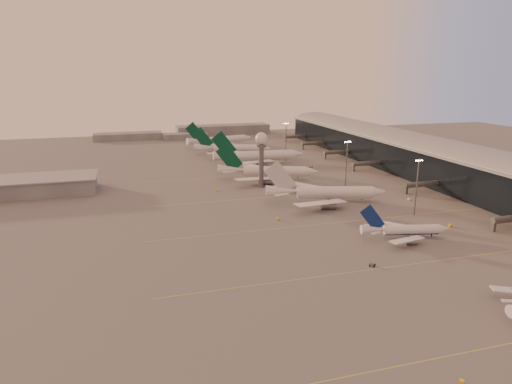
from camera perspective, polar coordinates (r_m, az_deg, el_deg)
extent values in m
plane|color=#5F5C5C|center=(139.51, 13.44, -11.45)|extent=(700.00, 700.00, 0.00)
cube|color=#CAC647|center=(162.75, 21.01, -8.12)|extent=(180.00, 0.25, 0.02)
cube|color=#CAC647|center=(197.67, 13.21, -3.42)|extent=(180.00, 0.25, 0.02)
cube|color=#CAC647|center=(236.03, 7.89, -0.14)|extent=(180.00, 0.25, 0.02)
cube|color=#CAC647|center=(280.98, 3.74, 2.43)|extent=(180.00, 0.25, 0.02)
cube|color=black|center=(282.46, 21.74, 3.31)|extent=(36.00, 360.00, 18.00)
cylinder|color=gray|center=(280.94, 21.92, 5.11)|extent=(10.08, 360.00, 10.08)
cube|color=gray|center=(280.91, 21.92, 5.15)|extent=(40.00, 362.00, 0.80)
cube|color=#505257|center=(201.21, 27.59, -3.80)|extent=(1.20, 1.20, 4.40)
cylinder|color=#505257|center=(249.24, 20.25, 0.94)|extent=(22.00, 2.80, 2.80)
cube|color=#505257|center=(244.03, 18.31, 0.27)|extent=(1.20, 1.20, 4.40)
cylinder|color=#505257|center=(294.81, 13.86, 3.51)|extent=(22.00, 2.80, 2.80)
cube|color=#505257|center=(290.42, 12.12, 2.98)|extent=(1.20, 1.20, 4.40)
cylinder|color=#505257|center=(331.09, 10.24, 4.94)|extent=(22.00, 2.80, 2.80)
cube|color=#505257|center=(327.19, 8.65, 4.48)|extent=(1.20, 1.20, 4.40)
cylinder|color=#505257|center=(368.59, 7.34, 6.07)|extent=(22.00, 2.80, 2.80)
cube|color=#505257|center=(365.09, 5.88, 5.67)|extent=(1.20, 1.20, 4.40)
cylinder|color=#505257|center=(405.13, 5.07, 6.94)|extent=(22.00, 2.80, 2.80)
cube|color=#505257|center=(401.95, 3.73, 6.58)|extent=(1.20, 1.20, 4.40)
cube|color=slate|center=(259.88, -28.19, 0.51)|extent=(80.00, 25.00, 8.00)
cube|color=gray|center=(258.99, -28.31, 1.40)|extent=(82.00, 27.00, 0.60)
cylinder|color=#505257|center=(243.05, 0.66, 3.12)|extent=(2.60, 2.60, 22.00)
cylinder|color=#505257|center=(240.93, 0.67, 5.79)|extent=(5.20, 5.20, 1.20)
sphere|color=silver|center=(240.34, 0.67, 6.71)|extent=(6.40, 6.40, 6.40)
cylinder|color=#505257|center=(239.83, 0.67, 7.59)|extent=(0.16, 0.16, 2.00)
cylinder|color=#505257|center=(207.50, 19.44, 0.58)|extent=(0.56, 0.56, 25.00)
cube|color=#505257|center=(205.01, 19.74, 3.83)|extent=(3.60, 0.25, 0.25)
sphere|color=#FFEABF|center=(204.21, 19.38, 3.71)|extent=(0.56, 0.56, 0.56)
sphere|color=#FFEABF|center=(204.79, 19.61, 3.72)|extent=(0.56, 0.56, 0.56)
sphere|color=#FFEABF|center=(205.37, 19.84, 3.73)|extent=(0.56, 0.56, 0.56)
sphere|color=#FFEABF|center=(205.96, 20.07, 3.74)|extent=(0.56, 0.56, 0.56)
cylinder|color=#505257|center=(250.54, 11.25, 3.54)|extent=(0.56, 0.56, 25.00)
cube|color=#505257|center=(248.48, 11.39, 6.25)|extent=(3.60, 0.25, 0.25)
sphere|color=#FFEABF|center=(247.85, 11.08, 6.15)|extent=(0.56, 0.56, 0.56)
sphere|color=#FFEABF|center=(248.31, 11.28, 6.16)|extent=(0.56, 0.56, 0.56)
sphere|color=#FFEABF|center=(248.77, 11.49, 6.16)|extent=(0.56, 0.56, 0.56)
sphere|color=#FFEABF|center=(249.24, 11.69, 6.17)|extent=(0.56, 0.56, 0.56)
cylinder|color=#505257|center=(330.97, 3.75, 6.55)|extent=(0.56, 0.56, 25.00)
cube|color=#505257|center=(329.41, 3.79, 8.62)|extent=(3.60, 0.25, 0.25)
sphere|color=#FFEABF|center=(328.95, 3.54, 8.54)|extent=(0.56, 0.56, 0.56)
sphere|color=#FFEABF|center=(329.29, 3.71, 8.54)|extent=(0.56, 0.56, 0.56)
sphere|color=#FFEABF|center=(329.63, 3.87, 8.55)|extent=(0.56, 0.56, 0.56)
sphere|color=#FFEABF|center=(329.97, 4.04, 8.55)|extent=(0.56, 0.56, 0.56)
cube|color=slate|center=(431.35, -15.70, 6.74)|extent=(60.00, 18.00, 6.00)
cube|color=slate|center=(451.07, -4.15, 7.79)|extent=(90.00, 20.00, 9.00)
cube|color=slate|center=(425.01, -8.88, 6.93)|extent=(40.00, 15.00, 5.00)
cube|color=silver|center=(137.19, 29.08, -12.00)|extent=(4.14, 2.71, 0.22)
cylinder|color=silver|center=(180.99, 18.85, -4.61)|extent=(21.18, 8.07, 3.56)
cylinder|color=navy|center=(181.25, 18.83, -4.84)|extent=(20.55, 7.00, 2.56)
cone|color=silver|center=(186.07, 22.41, -4.42)|extent=(4.73, 4.36, 3.56)
cone|color=silver|center=(175.77, 14.37, -4.68)|extent=(9.34, 5.40, 3.56)
cube|color=silver|center=(171.70, 18.33, -5.85)|extent=(15.51, 7.37, 1.12)
cylinder|color=slate|center=(174.99, 18.82, -6.06)|extent=(4.46, 3.15, 2.31)
cube|color=slate|center=(174.65, 18.85, -5.76)|extent=(0.33, 0.29, 1.42)
cube|color=silver|center=(187.04, 16.37, -3.97)|extent=(13.75, 12.52, 1.12)
cylinder|color=slate|center=(186.61, 17.29, -4.61)|extent=(4.46, 3.15, 2.31)
cube|color=slate|center=(186.29, 17.31, -4.32)|extent=(0.33, 0.29, 1.42)
cube|color=navy|center=(174.23, 14.33, -3.33)|extent=(9.60, 2.47, 10.61)
cube|color=silver|center=(172.14, 14.79, -5.10)|extent=(4.29, 2.41, 0.23)
cube|color=silver|center=(179.38, 13.99, -4.22)|extent=(4.11, 3.71, 0.23)
cylinder|color=black|center=(184.93, 21.07, -5.20)|extent=(0.47, 0.47, 0.94)
cylinder|color=black|center=(182.94, 18.05, -5.12)|extent=(1.11, 0.68, 1.03)
cylinder|color=black|center=(179.37, 18.53, -5.57)|extent=(1.11, 0.68, 1.03)
cylinder|color=silver|center=(219.92, 9.73, -0.31)|extent=(35.52, 14.77, 5.52)
cylinder|color=silver|center=(220.25, 9.72, -0.62)|extent=(34.42, 13.09, 3.97)
cone|color=silver|center=(224.73, 15.02, -0.28)|extent=(8.06, 7.15, 5.52)
cone|color=silver|center=(216.56, 3.20, -0.16)|extent=(15.75, 9.28, 5.52)
cube|color=silver|center=(204.82, 8.08, -1.67)|extent=(26.03, 11.22, 1.64)
cylinder|color=slate|center=(209.43, 9.07, -1.97)|extent=(7.55, 5.29, 3.59)
cube|color=slate|center=(209.07, 9.08, -1.64)|extent=(0.32, 0.29, 2.21)
cube|color=silver|center=(232.80, 6.99, 0.41)|extent=(22.43, 21.72, 1.64)
cylinder|color=slate|center=(230.68, 8.14, -0.34)|extent=(7.55, 5.29, 3.59)
cube|color=slate|center=(230.35, 8.15, -0.04)|extent=(0.32, 0.29, 2.21)
cube|color=#B6B9BE|center=(214.89, 3.03, 1.51)|extent=(14.83, 4.39, 16.38)
cube|color=silver|center=(209.93, 3.25, -0.62)|extent=(7.19, 3.77, 0.22)
cube|color=silver|center=(223.09, 3.01, 0.33)|extent=(6.82, 6.45, 0.22)
cylinder|color=black|center=(223.66, 13.08, -1.13)|extent=(0.45, 0.45, 0.89)
cylinder|color=black|center=(222.17, 8.88, -1.01)|extent=(1.06, 0.69, 0.98)
cylinder|color=black|center=(218.46, 9.05, -1.29)|extent=(1.06, 0.69, 0.98)
cylinder|color=silver|center=(261.11, 2.31, 2.38)|extent=(35.17, 17.14, 5.69)
cylinder|color=silver|center=(261.40, 2.31, 2.10)|extent=(33.97, 15.41, 4.10)
cone|color=silver|center=(261.68, 6.93, 2.31)|extent=(8.34, 7.65, 5.69)
cone|color=silver|center=(262.48, -3.17, 2.59)|extent=(15.85, 10.31, 5.69)
cube|color=silver|center=(247.16, 0.24, 1.42)|extent=(26.22, 9.66, 1.68)
cylinder|color=slate|center=(250.95, 1.26, 1.08)|extent=(7.67, 5.77, 3.70)
cube|color=slate|center=(250.63, 1.26, 1.38)|extent=(0.36, 0.33, 2.28)
cube|color=silver|center=(276.07, 0.55, 2.88)|extent=(21.69, 22.90, 1.68)
cylinder|color=slate|center=(272.99, 1.42, 2.23)|extent=(7.67, 5.77, 3.70)
cube|color=slate|center=(272.70, 1.42, 2.50)|extent=(0.36, 0.33, 2.28)
cube|color=#063926|center=(261.19, -3.35, 4.05)|extent=(14.88, 5.55, 16.84)
cube|color=silver|center=(255.86, -3.39, 2.30)|extent=(7.08, 3.32, 0.25)
cube|color=silver|center=(269.12, -3.06, 2.94)|extent=(6.62, 6.67, 0.25)
cylinder|color=black|center=(262.08, 5.24, 1.58)|extent=(0.49, 0.49, 0.98)
cylinder|color=black|center=(264.05, 1.69, 1.75)|extent=(1.18, 0.82, 1.08)
cylinder|color=black|center=(259.85, 1.67, 1.53)|extent=(1.18, 0.82, 1.08)
cylinder|color=silver|center=(307.70, 1.16, 4.39)|extent=(38.51, 9.32, 6.15)
cylinder|color=silver|center=(307.95, 1.16, 4.14)|extent=(37.61, 7.54, 4.43)
cone|color=silver|center=(313.41, 5.23, 4.53)|extent=(7.87, 6.75, 6.15)
cone|color=silver|center=(302.85, -3.86, 4.34)|extent=(16.45, 7.47, 6.15)
cube|color=silver|center=(290.57, 0.04, 3.54)|extent=(27.97, 16.80, 1.82)
cylinder|color=slate|center=(295.66, 0.78, 3.24)|extent=(7.69, 4.60, 4.00)
cube|color=slate|center=(295.37, 0.78, 3.52)|extent=(0.34, 0.29, 2.46)
cube|color=silver|center=(321.49, -1.11, 4.66)|extent=(26.75, 20.39, 1.82)
cylinder|color=slate|center=(319.17, -0.16, 4.12)|extent=(7.69, 4.60, 4.00)
cube|color=slate|center=(318.89, -0.16, 4.38)|extent=(0.34, 0.29, 2.46)
cube|color=#063926|center=(301.47, -4.03, 5.70)|extent=(16.89, 1.79, 18.20)
cube|color=silver|center=(295.60, -3.71, 4.10)|extent=(7.88, 5.25, 0.27)
cube|color=silver|center=(309.98, -4.09, 4.61)|extent=(7.76, 6.16, 0.27)
cylinder|color=black|center=(311.88, 3.76, 3.79)|extent=(0.53, 0.53, 1.06)
cylinder|color=black|center=(310.00, 0.50, 3.77)|extent=(1.21, 0.63, 1.17)
cylinder|color=black|center=(305.53, 0.69, 3.60)|extent=(1.21, 0.63, 1.17)
cylinder|color=silver|center=(338.67, -2.33, 5.30)|extent=(34.98, 15.28, 5.62)
cylinder|color=silver|center=(338.89, -2.32, 5.09)|extent=(33.86, 13.58, 4.04)
cone|color=silver|center=(338.41, 1.21, 5.31)|extent=(8.06, 7.30, 5.62)
cone|color=silver|center=(340.52, -6.50, 5.39)|extent=(15.60, 9.54, 5.62)
cube|color=silver|center=(324.94, -3.95, 4.69)|extent=(25.94, 10.77, 1.66)
cylinder|color=slate|center=(328.48, -3.16, 4.40)|extent=(7.50, 5.42, 3.65)
cube|color=slate|center=(328.24, -3.16, 4.63)|extent=(0.35, 0.31, 2.25)
cube|color=silver|center=(353.72, -3.62, 5.54)|extent=(22.13, 21.90, 1.66)
cylinder|color=slate|center=(350.45, -2.95, 5.08)|extent=(7.50, 5.42, 3.65)
cube|color=slate|center=(350.22, -2.96, 5.29)|extent=(0.35, 0.31, 2.25)
cube|color=#063926|center=(339.55, -6.66, 6.51)|extent=(14.91, 4.72, 16.62)
cube|color=silver|center=(333.93, -6.68, 5.22)|extent=(7.06, 3.60, 0.24)
cube|color=silver|center=(347.13, -6.42, 5.60)|extent=(6.68, 6.42, 0.24)
cylinder|color=black|center=(338.97, -0.08, 4.73)|extent=(0.48, 0.48, 0.97)
cylinder|color=black|center=(341.50, -2.78, 4.79)|extent=(1.16, 0.77, 1.07)
cylinder|color=black|center=(337.31, -2.81, 4.67)|extent=(1.16, 0.77, 1.07)
cylinder|color=silver|center=(380.98, -3.93, 6.39)|extent=(36.20, 13.58, 5.78)
cylinder|color=silver|center=(381.17, -3.93, 6.20)|extent=(35.14, 11.84, 4.16)
cone|color=silver|center=(390.46, -1.08, 6.63)|extent=(8.04, 7.17, 5.78)
cone|color=silver|center=(370.87, -7.50, 6.17)|extent=(15.93, 8.96, 5.78)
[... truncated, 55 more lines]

